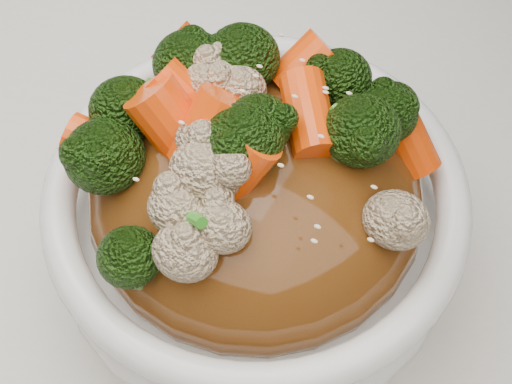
% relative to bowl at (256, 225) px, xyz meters
% --- Properties ---
extents(tablecloth, '(1.20, 0.80, 0.04)m').
position_rel_bowl_xyz_m(tablecloth, '(-0.06, -0.05, -0.07)').
color(tablecloth, silver).
rests_on(tablecloth, dining_table).
extents(bowl, '(0.31, 0.31, 0.09)m').
position_rel_bowl_xyz_m(bowl, '(0.00, 0.00, 0.00)').
color(bowl, white).
rests_on(bowl, tablecloth).
extents(sauce_base, '(0.25, 0.25, 0.10)m').
position_rel_bowl_xyz_m(sauce_base, '(0.00, 0.00, 0.03)').
color(sauce_base, '#582E0F').
rests_on(sauce_base, bowl).
extents(carrots, '(0.25, 0.25, 0.05)m').
position_rel_bowl_xyz_m(carrots, '(0.00, 0.00, 0.10)').
color(carrots, '#F94808').
rests_on(carrots, sauce_base).
extents(broccoli, '(0.25, 0.25, 0.05)m').
position_rel_bowl_xyz_m(broccoli, '(0.00, 0.00, 0.10)').
color(broccoli, black).
rests_on(broccoli, sauce_base).
extents(cauliflower, '(0.25, 0.25, 0.04)m').
position_rel_bowl_xyz_m(cauliflower, '(0.00, 0.00, 0.10)').
color(cauliflower, '#CFB58D').
rests_on(cauliflower, sauce_base).
extents(scallions, '(0.19, 0.19, 0.02)m').
position_rel_bowl_xyz_m(scallions, '(0.00, 0.00, 0.10)').
color(scallions, '#2E841E').
rests_on(scallions, sauce_base).
extents(sesame_seeds, '(0.23, 0.23, 0.01)m').
position_rel_bowl_xyz_m(sesame_seeds, '(0.00, 0.00, 0.10)').
color(sesame_seeds, beige).
rests_on(sesame_seeds, sauce_base).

